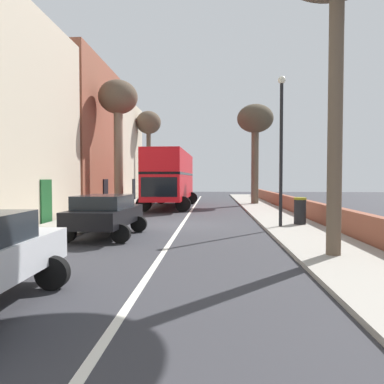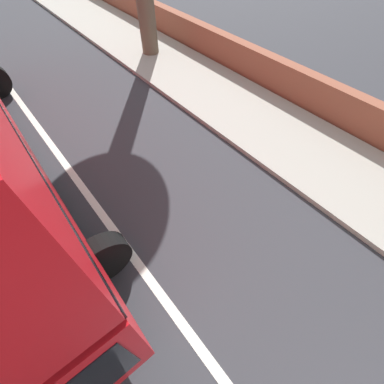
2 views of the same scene
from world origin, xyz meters
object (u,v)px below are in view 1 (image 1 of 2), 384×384
at_px(parked_car_blue_left_3, 175,190).
at_px(lamppost_right, 281,139).
at_px(parked_car_black_left_1, 105,213).
at_px(street_tree_left_2, 149,126).
at_px(double_decker_bus, 171,176).
at_px(litter_bin_right, 300,211).
at_px(street_tree_right_1, 255,123).
at_px(street_tree_left_4, 118,105).

bearing_deg(parked_car_blue_left_3, lamppost_right, -72.78).
distance_m(parked_car_black_left_1, street_tree_left_2, 25.87).
xyz_separation_m(double_decker_bus, litter_bin_right, (7.00, -10.54, -1.64)).
distance_m(street_tree_right_1, litter_bin_right, 14.68).
distance_m(parked_car_black_left_1, parked_car_blue_left_3, 24.41).
height_order(lamppost_right, litter_bin_right, lamppost_right).
relative_size(street_tree_left_2, lamppost_right, 1.44).
bearing_deg(street_tree_right_1, parked_car_blue_left_3, 133.63).
xyz_separation_m(street_tree_right_1, litter_bin_right, (0.46, -13.44, -5.90)).
xyz_separation_m(parked_car_black_left_1, lamppost_right, (6.80, 2.48, 2.91)).
xyz_separation_m(double_decker_bus, street_tree_right_1, (6.54, 2.90, 4.26)).
bearing_deg(parked_car_blue_left_3, street_tree_right_1, -46.37).
relative_size(street_tree_left_2, litter_bin_right, 7.64).
distance_m(parked_car_blue_left_3, street_tree_left_2, 7.25).
bearing_deg(street_tree_right_1, street_tree_left_4, -150.85).
relative_size(parked_car_black_left_1, litter_bin_right, 3.51).
bearing_deg(parked_car_black_left_1, lamppost_right, 20.01).
bearing_deg(litter_bin_right, street_tree_left_2, 116.16).
height_order(parked_car_black_left_1, street_tree_right_1, street_tree_right_1).
xyz_separation_m(street_tree_left_4, lamppost_right, (9.24, -8.78, -3.26)).
height_order(street_tree_left_4, litter_bin_right, street_tree_left_4).
relative_size(double_decker_bus, litter_bin_right, 8.93).
relative_size(street_tree_right_1, street_tree_left_4, 0.93).
bearing_deg(litter_bin_right, lamppost_right, -141.51).
bearing_deg(parked_car_black_left_1, litter_bin_right, 22.76).
bearing_deg(litter_bin_right, street_tree_right_1, 91.95).
bearing_deg(street_tree_left_4, litter_bin_right, -37.92).
bearing_deg(street_tree_left_4, street_tree_left_2, 91.44).
relative_size(double_decker_bus, parked_car_black_left_1, 2.54).
relative_size(parked_car_blue_left_3, street_tree_left_2, 0.48).
relative_size(parked_car_black_left_1, street_tree_right_1, 0.52).
bearing_deg(street_tree_right_1, parked_car_black_left_1, -113.72).
distance_m(street_tree_left_2, lamppost_right, 24.61).
height_order(parked_car_blue_left_3, street_tree_left_2, street_tree_left_2).
bearing_deg(lamppost_right, parked_car_blue_left_3, 107.22).
bearing_deg(double_decker_bus, street_tree_right_1, 23.92).
distance_m(double_decker_bus, parked_car_blue_left_3, 10.72).
xyz_separation_m(parked_car_black_left_1, street_tree_left_2, (-2.78, 24.82, 6.73)).
relative_size(parked_car_black_left_1, parked_car_blue_left_3, 0.96).
distance_m(street_tree_left_4, litter_bin_right, 14.45).
relative_size(street_tree_right_1, street_tree_left_2, 0.88).
bearing_deg(double_decker_bus, street_tree_left_2, 108.03).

